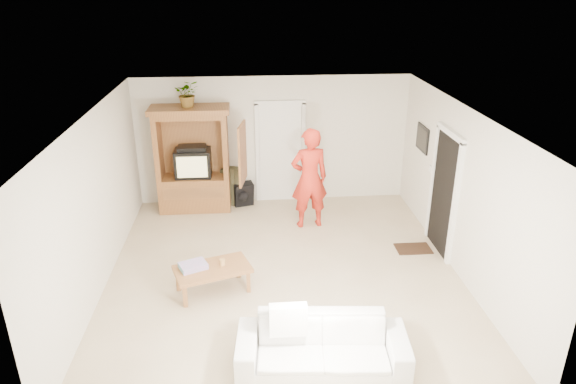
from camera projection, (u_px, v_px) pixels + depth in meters
name	position (u px, v px, depth m)	size (l,w,h in m)	color
floor	(284.00, 273.00, 8.18)	(6.00, 6.00, 0.00)	tan
ceiling	(283.00, 113.00, 7.18)	(6.00, 6.00, 0.00)	white
wall_back	(273.00, 140.00, 10.44)	(5.50, 5.50, 0.00)	silver
wall_front	(306.00, 322.00, 4.92)	(5.50, 5.50, 0.00)	silver
wall_left	(96.00, 204.00, 7.48)	(6.00, 6.00, 0.00)	silver
wall_right	(462.00, 193.00, 7.89)	(6.00, 6.00, 0.00)	silver
armoire	(195.00, 166.00, 10.16)	(1.82, 1.14, 2.10)	brown
door_back	(280.00, 154.00, 10.53)	(0.85, 0.05, 2.04)	white
doorway_right	(444.00, 194.00, 8.54)	(0.05, 0.90, 2.04)	black
framed_picture	(423.00, 138.00, 9.52)	(0.03, 0.60, 0.48)	black
doormat	(413.00, 249.00, 8.90)	(0.60, 0.40, 0.02)	#382316
plant	(188.00, 94.00, 9.57)	(0.46, 0.40, 0.51)	#4C7238
man	(309.00, 178.00, 9.41)	(0.69, 0.46, 1.90)	red
sofa	(322.00, 345.00, 6.13)	(2.04, 0.80, 0.60)	silver
coffee_table	(213.00, 270.00, 7.58)	(1.23, 0.92, 0.41)	#9D6836
towel	(193.00, 266.00, 7.53)	(0.38, 0.28, 0.08)	#FF54B8
candle	(222.00, 262.00, 7.60)	(0.08, 0.08, 0.10)	tan
backpack_black	(243.00, 194.00, 10.55)	(0.39, 0.23, 0.48)	black
backpack_olive	(233.00, 186.00, 10.59)	(0.40, 0.30, 0.76)	#47442B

